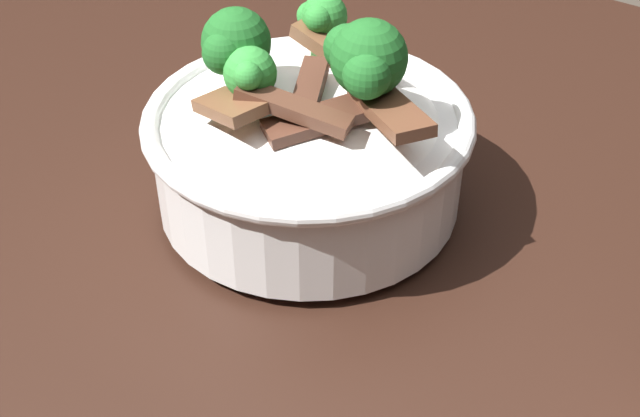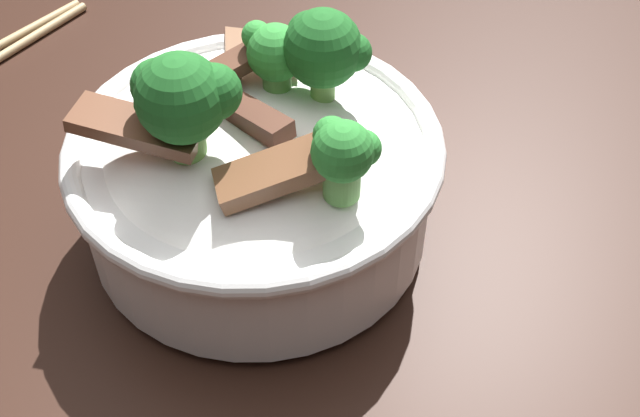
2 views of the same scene
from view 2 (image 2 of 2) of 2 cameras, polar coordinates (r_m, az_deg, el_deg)
dining_table at (r=0.63m, az=1.09°, el=-0.19°), size 1.39×1.06×0.79m
rice_bowl at (r=0.47m, az=-4.53°, el=3.02°), size 0.22×0.22×0.15m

